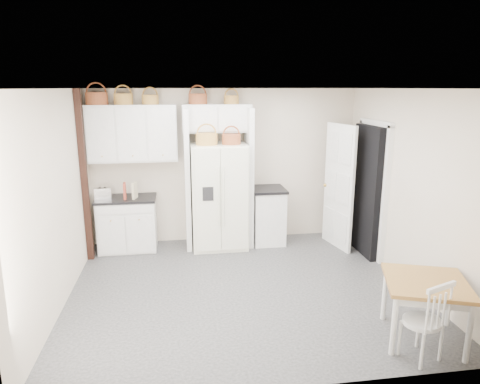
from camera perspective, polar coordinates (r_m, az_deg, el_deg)
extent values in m
plane|color=#272729|center=(5.87, 0.37, -12.68)|extent=(4.50, 4.50, 0.00)
plane|color=white|center=(5.25, 0.41, 13.63)|extent=(4.50, 4.50, 0.00)
plane|color=beige|center=(7.35, -1.99, 3.48)|extent=(4.50, 0.00, 4.50)
plane|color=beige|center=(5.55, -23.26, -1.07)|extent=(0.00, 4.00, 4.00)
plane|color=beige|center=(6.16, 21.55, 0.49)|extent=(0.00, 4.00, 4.00)
cube|color=white|center=(7.07, -2.83, -0.54)|extent=(0.90, 0.72, 1.73)
cube|color=silver|center=(7.28, -14.74, -4.22)|extent=(0.91, 0.57, 0.84)
cube|color=silver|center=(7.37, 3.69, -3.25)|extent=(0.52, 0.63, 0.92)
cube|color=#935629|center=(5.04, 23.26, -14.28)|extent=(1.03, 1.03, 0.67)
cube|color=silver|center=(4.69, 23.12, -15.60)|extent=(0.49, 0.47, 0.79)
cube|color=black|center=(7.16, -14.95, -0.86)|extent=(0.95, 0.61, 0.04)
cube|color=black|center=(7.25, 3.75, 0.38)|extent=(0.56, 0.67, 0.04)
cube|color=silver|center=(7.16, -17.84, -0.17)|extent=(0.27, 0.18, 0.18)
cube|color=#9D3625|center=(7.05, -15.12, 0.14)|extent=(0.05, 0.17, 0.26)
cube|color=beige|center=(7.03, -13.87, 0.21)|extent=(0.08, 0.18, 0.26)
cylinder|color=brown|center=(7.12, -18.56, 11.73)|extent=(0.34, 0.34, 0.19)
cylinder|color=#9B5A2D|center=(7.07, -15.29, 11.86)|extent=(0.29, 0.29, 0.17)
cylinder|color=#9B5A2D|center=(7.03, -11.88, 11.96)|extent=(0.26, 0.26, 0.15)
cylinder|color=brown|center=(7.03, -5.64, 12.25)|extent=(0.30, 0.30, 0.17)
cylinder|color=#9B5A2D|center=(7.08, -1.15, 12.20)|extent=(0.24, 0.24, 0.14)
cylinder|color=#9B5A2D|center=(6.78, -4.47, 7.05)|extent=(0.34, 0.34, 0.18)
cylinder|color=brown|center=(6.82, -1.16, 7.04)|extent=(0.30, 0.30, 0.16)
cube|color=silver|center=(7.09, -14.12, 7.59)|extent=(1.40, 0.34, 0.90)
cube|color=silver|center=(7.07, -3.12, 9.79)|extent=(1.12, 0.34, 0.45)
cube|color=silver|center=(7.04, -7.05, 1.68)|extent=(0.08, 0.60, 2.30)
cube|color=silver|center=(7.14, 1.17, 1.94)|extent=(0.08, 0.60, 2.30)
cube|color=black|center=(6.81, -20.06, 1.82)|extent=(0.09, 0.09, 2.60)
cube|color=black|center=(7.04, 16.73, 0.15)|extent=(0.18, 0.85, 2.05)
cube|color=white|center=(7.20, 13.03, 0.67)|extent=(0.21, 0.79, 2.05)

